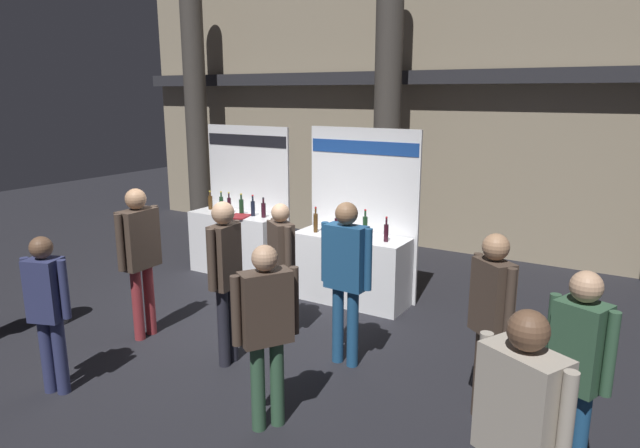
{
  "coord_description": "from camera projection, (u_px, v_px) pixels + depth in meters",
  "views": [
    {
      "loc": [
        4.1,
        -5.06,
        2.88
      ],
      "look_at": [
        0.64,
        0.63,
        1.31
      ],
      "focal_mm": 31.37,
      "sensor_mm": 36.0,
      "label": 1
    }
  ],
  "objects": [
    {
      "name": "ground_plane",
      "position": [
        250.0,
        330.0,
        6.94
      ],
      "size": [
        25.16,
        25.16,
        0.0
      ],
      "primitive_type": "plane",
      "color": "black"
    },
    {
      "name": "hall_colonnade",
      "position": [
        406.0,
        95.0,
        10.22
      ],
      "size": [
        12.58,
        1.32,
        5.71
      ],
      "color": "gray",
      "rests_on": "ground_plane"
    },
    {
      "name": "exhibitor_booth_0",
      "position": [
        239.0,
        237.0,
        9.06
      ],
      "size": [
        1.6,
        0.74,
        2.36
      ],
      "color": "white",
      "rests_on": "ground_plane"
    },
    {
      "name": "exhibitor_booth_1",
      "position": [
        353.0,
        260.0,
        7.81
      ],
      "size": [
        1.68,
        0.66,
        2.41
      ],
      "color": "white",
      "rests_on": "ground_plane"
    },
    {
      "name": "trash_bin",
      "position": [
        51.0,
        297.0,
        7.07
      ],
      "size": [
        0.34,
        0.34,
        0.71
      ],
      "color": "#38383D",
      "rests_on": "ground_plane"
    },
    {
      "name": "visitor_0",
      "position": [
        491.0,
        313.0,
        4.82
      ],
      "size": [
        0.44,
        0.39,
        1.73
      ],
      "rotation": [
        0.0,
        0.0,
        5.61
      ],
      "color": "#47382D",
      "rests_on": "ground_plane"
    },
    {
      "name": "visitor_1",
      "position": [
        266.0,
        322.0,
        4.72
      ],
      "size": [
        0.41,
        0.52,
        1.66
      ],
      "rotation": [
        0.0,
        0.0,
        1.01
      ],
      "color": "#33563D",
      "rests_on": "ground_plane"
    },
    {
      "name": "visitor_2",
      "position": [
        520.0,
        423.0,
        3.15
      ],
      "size": [
        0.57,
        0.44,
        1.74
      ],
      "rotation": [
        0.0,
        0.0,
        2.67
      ],
      "color": "maroon",
      "rests_on": "ground_plane"
    },
    {
      "name": "visitor_4",
      "position": [
        225.0,
        270.0,
        5.87
      ],
      "size": [
        0.24,
        0.5,
        1.79
      ],
      "rotation": [
        0.0,
        0.0,
        1.62
      ],
      "color": "#23232D",
      "rests_on": "ground_plane"
    },
    {
      "name": "visitor_5",
      "position": [
        281.0,
        260.0,
        6.58
      ],
      "size": [
        0.46,
        0.39,
        1.64
      ],
      "rotation": [
        0.0,
        0.0,
        5.68
      ],
      "color": "#33563D",
      "rests_on": "ground_plane"
    },
    {
      "name": "visitor_6",
      "position": [
        346.0,
        269.0,
        5.85
      ],
      "size": [
        0.61,
        0.24,
        1.79
      ],
      "rotation": [
        0.0,
        0.0,
        6.23
      ],
      "color": "navy",
      "rests_on": "ground_plane"
    },
    {
      "name": "visitor_7",
      "position": [
        48.0,
        304.0,
        5.31
      ],
      "size": [
        0.45,
        0.34,
        1.58
      ],
      "rotation": [
        0.0,
        0.0,
        0.35
      ],
      "color": "navy",
      "rests_on": "ground_plane"
    },
    {
      "name": "visitor_8",
      "position": [
        139.0,
        248.0,
        6.52
      ],
      "size": [
        0.25,
        0.63,
        1.81
      ],
      "rotation": [
        0.0,
        0.0,
        4.75
      ],
      "color": "maroon",
      "rests_on": "ground_plane"
    },
    {
      "name": "visitor_9",
      "position": [
        578.0,
        363.0,
        3.98
      ],
      "size": [
        0.48,
        0.35,
        1.69
      ],
      "rotation": [
        0.0,
        0.0,
        2.78
      ],
      "color": "navy",
      "rests_on": "ground_plane"
    }
  ]
}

